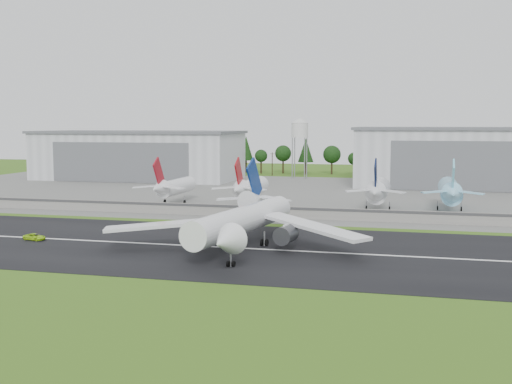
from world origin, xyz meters
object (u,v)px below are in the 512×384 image
(parked_jet_red_b, at_px, (249,188))
(parked_jet_navy, at_px, (378,191))
(ground_vehicle, at_px, (35,237))
(parked_jet_red_a, at_px, (173,187))
(main_airliner, at_px, (242,226))
(parked_jet_skyblue, at_px, (450,191))

(parked_jet_red_b, height_order, parked_jet_navy, parked_jet_navy)
(ground_vehicle, distance_m, parked_jet_navy, 100.76)
(parked_jet_red_b, relative_size, parked_jet_navy, 1.00)
(parked_jet_navy, bearing_deg, parked_jet_red_a, -179.94)
(main_airliner, xyz_separation_m, ground_vehicle, (-48.84, -2.07, -4.05))
(parked_jet_red_a, relative_size, parked_jet_navy, 1.00)
(parked_jet_navy, relative_size, parked_jet_skyblue, 0.84)
(main_airliner, relative_size, parked_jet_skyblue, 1.59)
(ground_vehicle, bearing_deg, parked_jet_red_a, 4.60)
(parked_jet_red_a, height_order, parked_jet_skyblue, parked_jet_skyblue)
(parked_jet_navy, xyz_separation_m, parked_jet_skyblue, (21.29, 5.00, -0.03))
(parked_jet_skyblue, bearing_deg, ground_vehicle, -141.87)
(parked_jet_red_b, bearing_deg, parked_jet_skyblue, 4.64)
(main_airliner, xyz_separation_m, parked_jet_red_b, (-16.37, 67.00, 1.31))
(parked_jet_red_b, distance_m, parked_jet_navy, 40.66)
(ground_vehicle, xyz_separation_m, parked_jet_skyblue, (94.41, 74.10, 5.53))
(main_airliner, xyz_separation_m, parked_jet_red_a, (-42.36, 66.95, 1.03))
(parked_jet_red_a, xyz_separation_m, parked_jet_skyblue, (87.92, 5.08, 0.45))
(ground_vehicle, xyz_separation_m, parked_jet_red_a, (6.48, 69.02, 5.08))
(main_airliner, height_order, parked_jet_red_a, main_airliner)
(parked_jet_navy, bearing_deg, parked_jet_skyblue, 13.23)
(parked_jet_skyblue, bearing_deg, parked_jet_red_a, -176.69)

